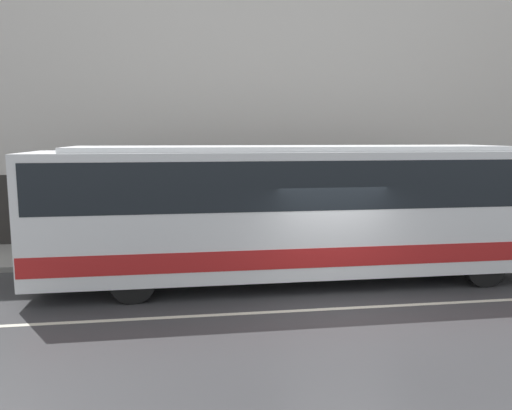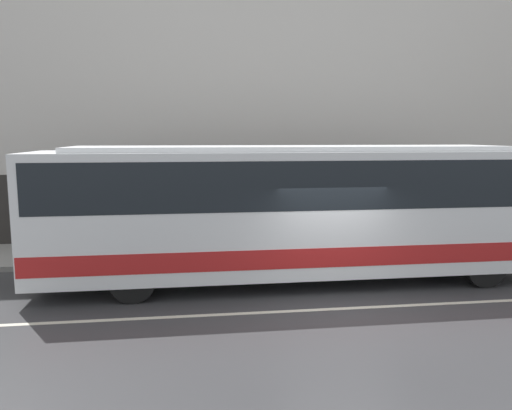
% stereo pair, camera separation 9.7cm
% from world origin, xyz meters
% --- Properties ---
extents(ground_plane, '(60.00, 60.00, 0.00)m').
position_xyz_m(ground_plane, '(0.00, 0.00, 0.00)').
color(ground_plane, '#38383A').
extents(sidewalk, '(60.00, 3.06, 0.15)m').
position_xyz_m(sidewalk, '(0.00, 5.53, 0.07)').
color(sidewalk, gray).
rests_on(sidewalk, ground_plane).
extents(building_facade, '(60.00, 0.35, 9.60)m').
position_xyz_m(building_facade, '(0.00, 7.21, 4.63)').
color(building_facade, silver).
rests_on(building_facade, ground_plane).
extents(lane_stripe, '(54.00, 0.14, 0.01)m').
position_xyz_m(lane_stripe, '(0.00, 0.00, 0.00)').
color(lane_stripe, beige).
rests_on(lane_stripe, ground_plane).
extents(transit_bus, '(12.37, 2.58, 3.40)m').
position_xyz_m(transit_bus, '(-0.68, 2.16, 1.92)').
color(transit_bus, white).
rests_on(transit_bus, ground_plane).
extents(pedestrian_waiting, '(0.36, 0.36, 1.60)m').
position_xyz_m(pedestrian_waiting, '(-3.33, 5.97, 0.89)').
color(pedestrian_waiting, '#1E5933').
rests_on(pedestrian_waiting, sidewalk).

